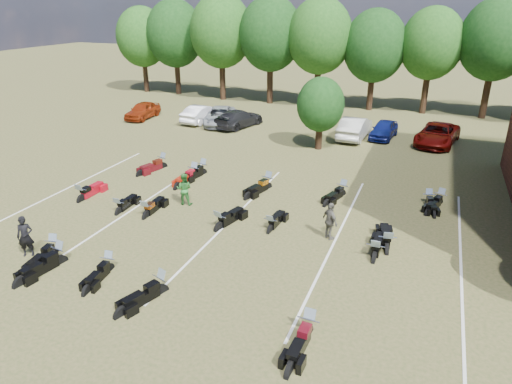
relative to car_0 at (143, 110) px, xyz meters
The scene contains 33 objects.
ground 26.22m from the car_0, 45.06° to the right, with size 160.00×160.00×0.00m, color brown.
car_0 is the anchor object (origin of this frame).
car_1 5.48m from the car_0, ahead, with size 1.54×4.42×1.46m, color silver.
car_2 7.23m from the car_0, ahead, with size 2.35×5.10×1.42m, color #969A9E.
car_3 8.97m from the car_0, ahead, with size 1.96×4.83×1.40m, color black.
car_4 20.41m from the car_0, ahead, with size 1.56×3.87×1.32m, color #0C1559.
car_5 18.34m from the car_0, ahead, with size 1.70×4.87×1.60m, color #A4A49F.
car_6 24.14m from the car_0, ahead, with size 2.43×5.28×1.47m, color #560804.
person_black 23.34m from the car_0, 66.67° to the right, with size 0.63×0.41×1.72m, color black.
person_green 19.34m from the car_0, 49.39° to the right, with size 0.80×0.62×1.65m, color #2A702A.
person_grey 25.53m from the car_0, 37.61° to the right, with size 0.98×0.41×1.68m, color #545148.
motorcycle_1 23.32m from the car_0, 64.26° to the right, with size 0.69×2.17×1.21m, color black, non-canonical shape.
motorcycle_2 24.08m from the car_0, 63.14° to the right, with size 0.75×2.36×1.31m, color black, non-canonical shape.
motorcycle_3 24.89m from the car_0, 58.45° to the right, with size 0.65×2.03×1.13m, color black, non-canonical shape.
motorcycle_4 26.75m from the car_0, 54.24° to the right, with size 0.72×2.25×1.26m, color black, non-canonical shape.
motorcycle_5 30.42m from the car_0, 46.17° to the right, with size 0.73×2.28×1.27m, color black, non-canonical shape.
motorcycle_7 17.91m from the car_0, 65.47° to the right, with size 0.74×2.34×1.30m, color maroon, non-canonical shape.
motorcycle_8 20.38m from the car_0, 55.12° to the right, with size 0.71×2.23×1.24m, color black, non-canonical shape.
motorcycle_9 19.65m from the car_0, 58.86° to the right, with size 0.67×2.09×1.17m, color black, non-canonical shape.
motorcycle_10 23.74m from the car_0, 42.03° to the right, with size 0.66×2.08×1.16m, color black, non-canonical shape.
motorcycle_11 22.61m from the car_0, 46.99° to the right, with size 0.75×2.37×1.32m, color black, non-canonical shape.
motorcycle_12 27.63m from the car_0, 34.85° to the right, with size 0.76×2.37×1.32m, color black, non-canonical shape.
motorcycle_13 27.84m from the car_0, 36.73° to the right, with size 0.74×2.33×1.30m, color black, non-canonical shape.
motorcycle_14 13.50m from the car_0, 50.59° to the right, with size 0.76×2.38×1.33m, color #45090F, non-canonical shape.
motorcycle_15 15.96m from the car_0, 45.16° to the right, with size 0.76×2.37×1.32m, color #991B0B, non-canonical shape.
motorcycle_16 15.52m from the car_0, 42.68° to the right, with size 0.74×2.33×1.30m, color black, non-canonical shape.
motorcycle_17 19.34m from the car_0, 35.41° to the right, with size 0.76×2.40×1.34m, color black, non-canonical shape.
motorcycle_18 22.48m from the car_0, 28.39° to the right, with size 0.70×2.20×1.23m, color black, non-canonical shape.
motorcycle_19 26.12m from the car_0, 22.93° to the right, with size 0.64×2.01×1.12m, color black, non-canonical shape.
motorcycle_20 26.54m from the car_0, 22.08° to the right, with size 0.67×2.11×1.18m, color black, non-canonical shape.
tree_line 21.15m from the car_0, 30.82° to the left, with size 56.00×6.00×9.79m.
young_tree_midfield 16.96m from the car_0, 10.47° to the right, with size 3.20×3.20×4.70m.
parking_lines 21.98m from the car_0, 45.07° to the right, with size 20.10×14.00×0.01m.
Camera 1 is at (5.20, -14.41, 9.52)m, focal length 32.00 mm.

